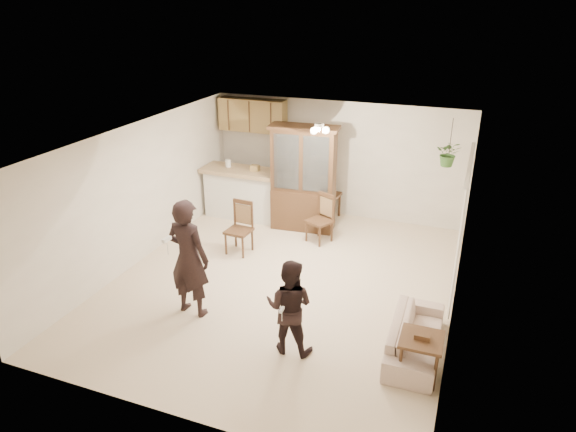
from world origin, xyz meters
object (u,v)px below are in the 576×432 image
(china_hutch, at_px, (304,179))
(chair_bar, at_px, (239,239))
(child, at_px, (289,307))
(adult, at_px, (189,260))
(chair_hutch_left, at_px, (319,229))
(sofa, at_px, (416,329))
(chair_hutch_right, at_px, (327,203))
(side_table, at_px, (420,356))

(china_hutch, relative_size, chair_bar, 2.18)
(child, xyz_separation_m, china_hutch, (-1.16, 3.89, 0.39))
(adult, bearing_deg, china_hutch, -93.38)
(china_hutch, relative_size, chair_hutch_left, 2.24)
(chair_bar, bearing_deg, sofa, -23.15)
(chair_hutch_right, bearing_deg, child, 104.86)
(adult, height_order, child, adult)
(child, xyz_separation_m, chair_hutch_left, (-0.64, 3.38, -0.40))
(sofa, height_order, chair_hutch_right, chair_hutch_right)
(chair_bar, bearing_deg, adult, -80.11)
(chair_bar, bearing_deg, chair_hutch_right, 68.20)
(china_hutch, bearing_deg, chair_bar, -121.86)
(chair_hutch_left, bearing_deg, chair_hutch_right, 125.16)
(china_hutch, height_order, chair_hutch_left, china_hutch)
(china_hutch, height_order, chair_bar, china_hutch)
(adult, height_order, chair_hutch_right, adult)
(chair_bar, distance_m, chair_hutch_left, 1.61)
(chair_hutch_left, xyz_separation_m, chair_hutch_right, (-0.20, 1.18, 0.06))
(adult, distance_m, child, 1.76)
(adult, bearing_deg, chair_hutch_right, -96.06)
(child, height_order, china_hutch, china_hutch)
(china_hutch, distance_m, chair_bar, 1.85)
(child, height_order, chair_hutch_left, child)
(child, relative_size, side_table, 2.10)
(chair_hutch_right, bearing_deg, chair_bar, 68.16)
(adult, height_order, china_hutch, china_hutch)
(china_hutch, bearing_deg, sofa, -55.33)
(chair_hutch_right, bearing_deg, adult, 82.77)
(sofa, distance_m, side_table, 0.50)
(adult, height_order, chair_bar, adult)
(sofa, distance_m, chair_hutch_right, 4.70)
(adult, xyz_separation_m, child, (1.71, -0.33, -0.22))
(adult, bearing_deg, side_table, -178.75)
(sofa, relative_size, chair_bar, 1.89)
(sofa, xyz_separation_m, china_hutch, (-2.77, 3.33, 0.70))
(sofa, bearing_deg, child, 108.25)
(chair_bar, relative_size, chair_hutch_left, 1.03)
(china_hutch, distance_m, side_table, 4.84)
(adult, relative_size, chair_hutch_left, 1.86)
(side_table, distance_m, chair_hutch_right, 5.17)
(child, bearing_deg, chair_bar, -54.35)
(sofa, relative_size, child, 1.39)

